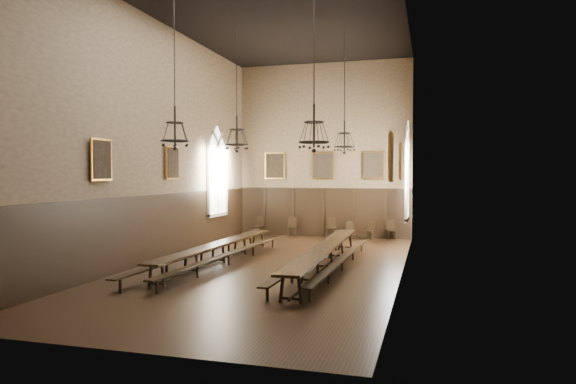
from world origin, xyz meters
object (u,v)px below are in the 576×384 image
at_px(bench_left_outer, 201,256).
at_px(bench_right_outer, 342,262).
at_px(bench_left_inner, 229,257).
at_px(chandelier_back_left, 237,137).
at_px(chair_0, 259,230).
at_px(bench_right_inner, 310,261).
at_px(chair_6, 370,234).
at_px(chair_5, 350,233).
at_px(table_left, 218,253).
at_px(chandelier_back_right, 344,138).
at_px(chair_4, 331,232).
at_px(chandelier_front_left, 175,131).
at_px(chair_2, 292,231).
at_px(chair_7, 391,234).
at_px(chandelier_front_right, 314,131).
at_px(table_right, 325,258).

xyz_separation_m(bench_left_outer, bench_right_outer, (5.13, 0.10, -0.02)).
xyz_separation_m(bench_left_inner, chandelier_back_left, (-0.57, 2.29, 4.43)).
bearing_deg(chair_0, bench_right_inner, -45.42).
relative_size(bench_left_outer, chair_6, 12.03).
xyz_separation_m(bench_left_outer, chair_5, (4.08, 8.76, -0.04)).
bearing_deg(table_left, chandelier_back_right, 33.01).
bearing_deg(bench_right_inner, chair_4, 96.16).
bearing_deg(chandelier_front_left, bench_left_inner, 73.90).
distance_m(bench_right_inner, bench_right_outer, 1.09).
bearing_deg(chair_2, chandelier_front_left, -105.61).
distance_m(bench_right_inner, chair_5, 8.78).
distance_m(bench_right_inner, chair_4, 8.80).
bearing_deg(bench_left_outer, chandelier_back_left, 77.69).
xyz_separation_m(chandelier_back_right, chandelier_front_left, (-4.36, -5.66, -0.06)).
bearing_deg(chair_6, chandelier_back_left, -110.85).
bearing_deg(chandelier_front_left, table_left, 86.77).
xyz_separation_m(chair_6, chair_7, (1.04, -0.00, 0.03)).
bearing_deg(chandelier_front_right, bench_left_outer, 151.82).
bearing_deg(table_right, chandelier_back_left, 151.43).
xyz_separation_m(bench_left_outer, chair_6, (5.08, 8.78, -0.04)).
height_order(bench_left_inner, chandelier_front_left, chandelier_front_left).
distance_m(bench_right_inner, chandelier_back_right, 5.41).
bearing_deg(bench_right_outer, chandelier_back_right, 98.20).
bearing_deg(chandelier_back_left, chair_5, 61.08).
bearing_deg(bench_left_outer, chair_0, 95.15).
distance_m(bench_left_inner, chair_6, 9.66).
distance_m(table_right, bench_right_outer, 0.60).
height_order(bench_left_inner, chair_6, chair_6).
distance_m(table_left, chandelier_back_right, 6.60).
bearing_deg(chandelier_back_right, chandelier_back_left, -168.93).
height_order(chandelier_back_left, chandelier_front_right, same).
xyz_separation_m(table_right, chandelier_front_right, (0.19, -2.62, 4.08)).
height_order(chair_0, chandelier_back_right, chandelier_back_right).
distance_m(bench_left_inner, bench_right_outer, 4.07).
height_order(table_left, bench_left_inner, table_left).
relative_size(chandelier_front_left, chandelier_front_right, 0.98).
distance_m(chair_4, chair_5, 0.98).
distance_m(chair_2, chandelier_front_right, 12.52).
xyz_separation_m(chair_4, chandelier_front_right, (1.63, -11.28, 4.17)).
xyz_separation_m(chair_4, chandelier_front_left, (-2.77, -11.29, 4.29)).
xyz_separation_m(table_right, chair_7, (1.58, 8.70, -0.11)).
xyz_separation_m(chandelier_back_left, chandelier_back_right, (4.20, 0.82, -0.06)).
bearing_deg(bench_left_outer, bench_right_inner, -0.21).
relative_size(bench_right_inner, chair_4, 9.45).
distance_m(bench_right_outer, chandelier_front_left, 6.98).
xyz_separation_m(chair_0, chair_5, (4.86, 0.04, -0.05)).
bearing_deg(chair_4, chair_5, 6.47).
relative_size(table_left, chandelier_back_right, 1.95).
relative_size(bench_right_outer, chair_4, 9.28).
distance_m(table_left, chair_5, 9.12).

